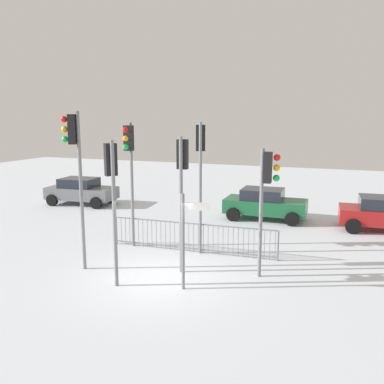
{
  "coord_description": "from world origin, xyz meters",
  "views": [
    {
      "loc": [
        5.18,
        -10.67,
        4.78
      ],
      "look_at": [
        -0.17,
        3.12,
        2.1
      ],
      "focal_mm": 38.49,
      "sensor_mm": 36.0,
      "label": 1
    }
  ],
  "objects_px": {
    "traffic_light_mid_left": "(129,157)",
    "direction_sign_post": "(185,236)",
    "traffic_light_foreground_right": "(75,155)",
    "car_grey_mid": "(81,191)",
    "car_green_near": "(265,203)",
    "traffic_light_rear_right": "(112,180)",
    "traffic_light_rear_left": "(182,173)",
    "traffic_light_mid_right": "(267,184)",
    "traffic_light_foreground_left": "(201,158)"
  },
  "relations": [
    {
      "from": "traffic_light_foreground_left",
      "to": "car_grey_mid",
      "type": "height_order",
      "value": "traffic_light_foreground_left"
    },
    {
      "from": "traffic_light_rear_left",
      "to": "direction_sign_post",
      "type": "distance_m",
      "value": 2.14
    },
    {
      "from": "traffic_light_rear_left",
      "to": "traffic_light_foreground_left",
      "type": "bearing_deg",
      "value": 88.65
    },
    {
      "from": "traffic_light_mid_right",
      "to": "car_grey_mid",
      "type": "relative_size",
      "value": 0.99
    },
    {
      "from": "traffic_light_rear_right",
      "to": "traffic_light_foreground_right",
      "type": "height_order",
      "value": "traffic_light_foreground_right"
    },
    {
      "from": "traffic_light_mid_left",
      "to": "traffic_light_rear_left",
      "type": "bearing_deg",
      "value": 147.34
    },
    {
      "from": "traffic_light_rear_left",
      "to": "traffic_light_mid_left",
      "type": "distance_m",
      "value": 3.11
    },
    {
      "from": "traffic_light_rear_left",
      "to": "car_green_near",
      "type": "xyz_separation_m",
      "value": [
        1.08,
        7.57,
        -2.34
      ]
    },
    {
      "from": "traffic_light_foreground_right",
      "to": "traffic_light_rear_right",
      "type": "bearing_deg",
      "value": -131.78
    },
    {
      "from": "traffic_light_mid_left",
      "to": "direction_sign_post",
      "type": "bearing_deg",
      "value": 136.26
    },
    {
      "from": "traffic_light_foreground_right",
      "to": "traffic_light_mid_right",
      "type": "distance_m",
      "value": 5.87
    },
    {
      "from": "traffic_light_mid_left",
      "to": "car_grey_mid",
      "type": "xyz_separation_m",
      "value": [
        -6.46,
        5.8,
        -2.61
      ]
    },
    {
      "from": "traffic_light_rear_left",
      "to": "traffic_light_mid_right",
      "type": "height_order",
      "value": "traffic_light_rear_left"
    },
    {
      "from": "traffic_light_foreground_right",
      "to": "car_grey_mid",
      "type": "height_order",
      "value": "traffic_light_foreground_right"
    },
    {
      "from": "traffic_light_foreground_left",
      "to": "traffic_light_mid_right",
      "type": "xyz_separation_m",
      "value": [
        2.63,
        -1.54,
        -0.54
      ]
    },
    {
      "from": "direction_sign_post",
      "to": "traffic_light_mid_left",
      "type": "bearing_deg",
      "value": 126.6
    },
    {
      "from": "traffic_light_rear_left",
      "to": "direction_sign_post",
      "type": "xyz_separation_m",
      "value": [
        0.63,
        -1.32,
        -1.56
      ]
    },
    {
      "from": "car_grey_mid",
      "to": "traffic_light_mid_right",
      "type": "bearing_deg",
      "value": -35.88
    },
    {
      "from": "car_green_near",
      "to": "traffic_light_foreground_right",
      "type": "bearing_deg",
      "value": -117.25
    },
    {
      "from": "traffic_light_foreground_right",
      "to": "direction_sign_post",
      "type": "xyz_separation_m",
      "value": [
        3.75,
        -0.26,
        -2.09
      ]
    },
    {
      "from": "traffic_light_foreground_left",
      "to": "traffic_light_rear_right",
      "type": "distance_m",
      "value": 3.88
    },
    {
      "from": "traffic_light_rear_left",
      "to": "traffic_light_foreground_left",
      "type": "xyz_separation_m",
      "value": [
        -0.11,
        1.91,
        0.29
      ]
    },
    {
      "from": "direction_sign_post",
      "to": "car_grey_mid",
      "type": "height_order",
      "value": "direction_sign_post"
    },
    {
      "from": "traffic_light_foreground_left",
      "to": "car_green_near",
      "type": "distance_m",
      "value": 6.36
    },
    {
      "from": "direction_sign_post",
      "to": "traffic_light_foreground_left",
      "type": "bearing_deg",
      "value": 89.98
    },
    {
      "from": "traffic_light_rear_right",
      "to": "traffic_light_mid_left",
      "type": "xyz_separation_m",
      "value": [
        -1.28,
        3.25,
        0.3
      ]
    },
    {
      "from": "car_grey_mid",
      "to": "traffic_light_rear_right",
      "type": "bearing_deg",
      "value": -54.61
    },
    {
      "from": "traffic_light_mid_left",
      "to": "traffic_light_foreground_right",
      "type": "bearing_deg",
      "value": 77.59
    },
    {
      "from": "traffic_light_foreground_right",
      "to": "car_green_near",
      "type": "xyz_separation_m",
      "value": [
        4.2,
        8.64,
        -2.87
      ]
    },
    {
      "from": "car_green_near",
      "to": "car_grey_mid",
      "type": "height_order",
      "value": "same"
    },
    {
      "from": "traffic_light_foreground_right",
      "to": "car_grey_mid",
      "type": "distance_m",
      "value": 10.73
    },
    {
      "from": "traffic_light_foreground_left",
      "to": "direction_sign_post",
      "type": "distance_m",
      "value": 3.8
    },
    {
      "from": "traffic_light_rear_left",
      "to": "traffic_light_foreground_right",
      "type": "distance_m",
      "value": 3.34
    },
    {
      "from": "traffic_light_foreground_right",
      "to": "traffic_light_mid_left",
      "type": "height_order",
      "value": "traffic_light_foreground_right"
    },
    {
      "from": "traffic_light_foreground_right",
      "to": "direction_sign_post",
      "type": "distance_m",
      "value": 4.3
    },
    {
      "from": "traffic_light_rear_right",
      "to": "direction_sign_post",
      "type": "xyz_separation_m",
      "value": [
        2.06,
        0.4,
        -1.52
      ]
    },
    {
      "from": "traffic_light_rear_right",
      "to": "traffic_light_foreground_right",
      "type": "relative_size",
      "value": 0.84
    },
    {
      "from": "traffic_light_foreground_right",
      "to": "traffic_light_mid_right",
      "type": "xyz_separation_m",
      "value": [
        5.64,
        1.44,
        -0.78
      ]
    },
    {
      "from": "traffic_light_rear_right",
      "to": "car_grey_mid",
      "type": "bearing_deg",
      "value": 80.87
    },
    {
      "from": "direction_sign_post",
      "to": "traffic_light_rear_left",
      "type": "bearing_deg",
      "value": 102.6
    },
    {
      "from": "traffic_light_foreground_right",
      "to": "car_green_near",
      "type": "bearing_deg",
      "value": -46.37
    },
    {
      "from": "traffic_light_mid_right",
      "to": "traffic_light_mid_left",
      "type": "relative_size",
      "value": 0.85
    },
    {
      "from": "traffic_light_foreground_right",
      "to": "traffic_light_mid_right",
      "type": "height_order",
      "value": "traffic_light_foreground_right"
    },
    {
      "from": "traffic_light_rear_right",
      "to": "direction_sign_post",
      "type": "relative_size",
      "value": 1.52
    },
    {
      "from": "traffic_light_rear_right",
      "to": "traffic_light_mid_right",
      "type": "distance_m",
      "value": 4.48
    },
    {
      "from": "traffic_light_mid_left",
      "to": "direction_sign_post",
      "type": "height_order",
      "value": "traffic_light_mid_left"
    },
    {
      "from": "traffic_light_rear_right",
      "to": "car_grey_mid",
      "type": "distance_m",
      "value": 12.13
    },
    {
      "from": "traffic_light_mid_right",
      "to": "car_green_near",
      "type": "height_order",
      "value": "traffic_light_mid_right"
    },
    {
      "from": "traffic_light_foreground_right",
      "to": "traffic_light_mid_right",
      "type": "relative_size",
      "value": 1.28
    },
    {
      "from": "traffic_light_foreground_left",
      "to": "traffic_light_mid_right",
      "type": "relative_size",
      "value": 1.19
    }
  ]
}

